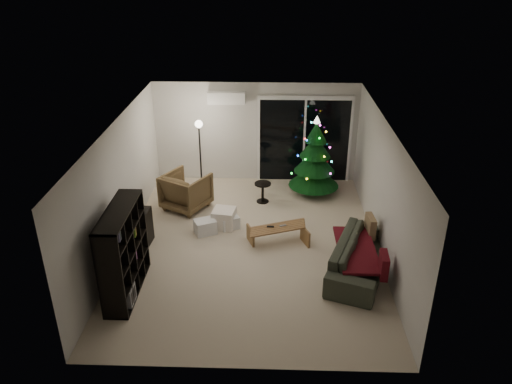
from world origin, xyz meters
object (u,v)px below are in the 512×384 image
media_cabinet (133,236)px  sofa (361,256)px  coffee_table (278,235)px  christmas_tree (315,156)px  armchair (186,191)px  bookshelf (112,251)px

media_cabinet → sofa: bearing=-1.9°
coffee_table → christmas_tree: size_ratio=0.60×
sofa → armchair: bearing=76.7°
bookshelf → coffee_table: bearing=40.2°
bookshelf → media_cabinet: size_ratio=1.34×
bookshelf → coffee_table: size_ratio=1.36×
bookshelf → sofa: (4.30, 0.72, -0.47)m
armchair → christmas_tree: size_ratio=0.48×
sofa → coffee_table: (-1.51, 0.92, -0.13)m
bookshelf → armchair: (0.73, 3.09, -0.37)m
bookshelf → christmas_tree: size_ratio=0.81×
bookshelf → sofa: bookshelf is taller
sofa → coffee_table: sofa is taller
media_cabinet → christmas_tree: size_ratio=0.60×
armchair → coffee_table: (2.06, -1.46, -0.24)m
media_cabinet → armchair: size_ratio=1.26×
media_cabinet → sofa: (4.30, -0.48, -0.05)m
coffee_table → christmas_tree: christmas_tree is taller
coffee_table → christmas_tree: bearing=48.4°
coffee_table → christmas_tree: 2.60m
christmas_tree → bookshelf: bearing=-132.9°
sofa → christmas_tree: 3.36m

